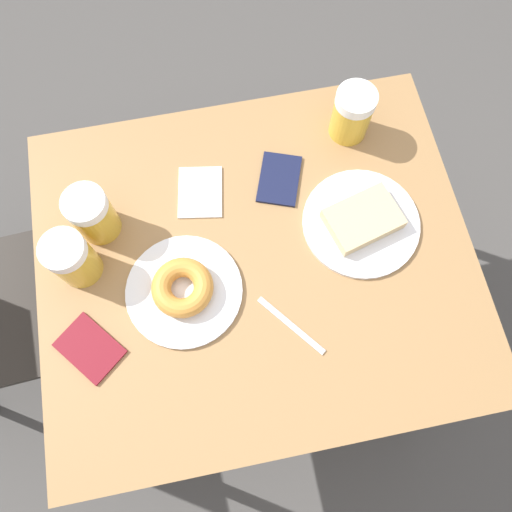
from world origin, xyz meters
TOP-DOWN VIEW (x-y plane):
  - ground_plane at (0.00, 0.00)m, footprint 8.00×8.00m
  - table at (0.00, 0.00)m, footprint 0.80×0.93m
  - plate_with_cake at (0.04, -0.24)m, footprint 0.26×0.26m
  - plate_with_donut at (-0.04, 0.16)m, footprint 0.24×0.24m
  - beer_mug_left at (0.05, 0.36)m, footprint 0.09×0.09m
  - beer_mug_center at (0.27, -0.27)m, footprint 0.09×0.09m
  - beer_mug_right at (0.14, 0.32)m, footprint 0.09×0.09m
  - napkin_folded at (0.18, 0.09)m, footprint 0.14×0.12m
  - fork at (-0.15, -0.04)m, footprint 0.14×0.12m
  - passport_near_edge at (-0.12, 0.36)m, footprint 0.15×0.15m
  - passport_far_edge at (0.18, -0.09)m, footprint 0.15×0.13m

SIDE VIEW (x-z plane):
  - ground_plane at x=0.00m, z-range 0.00..0.00m
  - table at x=0.00m, z-range 0.29..1.01m
  - fork at x=-0.15m, z-range 0.71..0.72m
  - napkin_folded at x=0.18m, z-range 0.71..0.72m
  - passport_near_edge at x=-0.12m, z-range 0.71..0.72m
  - passport_far_edge at x=0.18m, z-range 0.71..0.72m
  - plate_with_cake at x=0.04m, z-range 0.71..0.75m
  - plate_with_donut at x=-0.04m, z-range 0.71..0.76m
  - beer_mug_left at x=0.05m, z-range 0.71..0.84m
  - beer_mug_center at x=0.27m, z-range 0.71..0.84m
  - beer_mug_right at x=0.14m, z-range 0.71..0.84m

